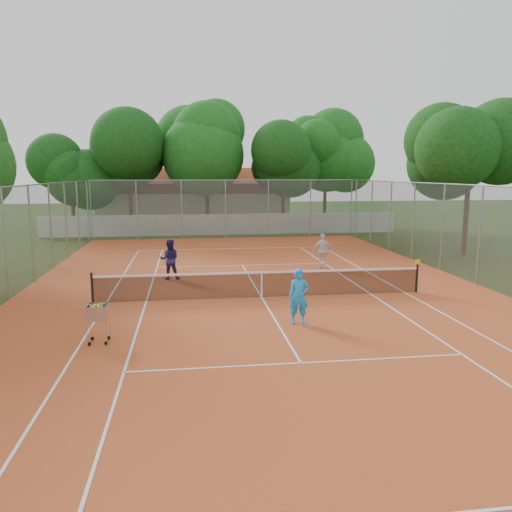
{
  "coord_description": "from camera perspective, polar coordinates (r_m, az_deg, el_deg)",
  "views": [
    {
      "loc": [
        -2.6,
        -17.44,
        4.5
      ],
      "look_at": [
        0.0,
        1.5,
        1.3
      ],
      "focal_mm": 35.0,
      "sensor_mm": 36.0,
      "label": 1
    }
  ],
  "objects": [
    {
      "name": "boundary_wall",
      "position": [
        36.73,
        -3.72,
        3.62
      ],
      "size": [
        26.0,
        0.3,
        1.5
      ],
      "primitive_type": "cube",
      "color": "silver",
      "rests_on": "ground"
    },
    {
      "name": "tropical_trees",
      "position": [
        39.53,
        -4.1,
        10.2
      ],
      "size": [
        29.0,
        19.0,
        10.0
      ],
      "primitive_type": "cube",
      "color": "#0E3810",
      "rests_on": "ground"
    },
    {
      "name": "court_pad",
      "position": [
        18.2,
        0.64,
        -4.78
      ],
      "size": [
        18.0,
        34.0,
        0.02
      ],
      "primitive_type": "cube",
      "color": "#B94F24",
      "rests_on": "ground"
    },
    {
      "name": "player_near",
      "position": [
        14.95,
        4.92,
        -4.63
      ],
      "size": [
        0.66,
        0.49,
        1.67
      ],
      "primitive_type": "imported",
      "rotation": [
        0.0,
        0.0,
        -0.15
      ],
      "color": "#1C96EE",
      "rests_on": "court_pad"
    },
    {
      "name": "clubhouse",
      "position": [
        46.5,
        -7.11,
        6.6
      ],
      "size": [
        16.4,
        9.0,
        4.4
      ],
      "primitive_type": "cube",
      "color": "beige",
      "rests_on": "ground"
    },
    {
      "name": "ground",
      "position": [
        18.2,
        0.64,
        -4.81
      ],
      "size": [
        120.0,
        120.0,
        0.0
      ],
      "primitive_type": "plane",
      "color": "#1A320D",
      "rests_on": "ground"
    },
    {
      "name": "perimeter_fence",
      "position": [
        17.81,
        0.66,
        1.43
      ],
      "size": [
        18.0,
        34.0,
        4.0
      ],
      "primitive_type": "cube",
      "color": "slate",
      "rests_on": "ground"
    },
    {
      "name": "player_far_left",
      "position": [
        21.47,
        -9.85,
        -0.38
      ],
      "size": [
        0.83,
        0.65,
        1.7
      ],
      "primitive_type": "imported",
      "rotation": [
        0.0,
        0.0,
        3.15
      ],
      "color": "#211B52",
      "rests_on": "court_pad"
    },
    {
      "name": "court_lines",
      "position": [
        18.19,
        0.64,
        -4.74
      ],
      "size": [
        10.98,
        23.78,
        0.01
      ],
      "primitive_type": "cube",
      "color": "white",
      "rests_on": "court_pad"
    },
    {
      "name": "player_far_right",
      "position": [
        23.78,
        7.66,
        0.57
      ],
      "size": [
        1.04,
        0.7,
        1.64
      ],
      "primitive_type": "imported",
      "rotation": [
        0.0,
        0.0,
        2.8
      ],
      "color": "silver",
      "rests_on": "court_pad"
    },
    {
      "name": "tennis_net",
      "position": [
        18.08,
        0.65,
        -3.25
      ],
      "size": [
        11.88,
        0.1,
        0.98
      ],
      "primitive_type": "cube",
      "color": "black",
      "rests_on": "court_pad"
    },
    {
      "name": "ball_hopper",
      "position": [
        13.94,
        -17.6,
        -7.23
      ],
      "size": [
        0.63,
        0.63,
        1.15
      ],
      "primitive_type": "cube",
      "rotation": [
        0.0,
        0.0,
        -0.15
      ],
      "color": "#AAABB1",
      "rests_on": "court_pad"
    }
  ]
}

